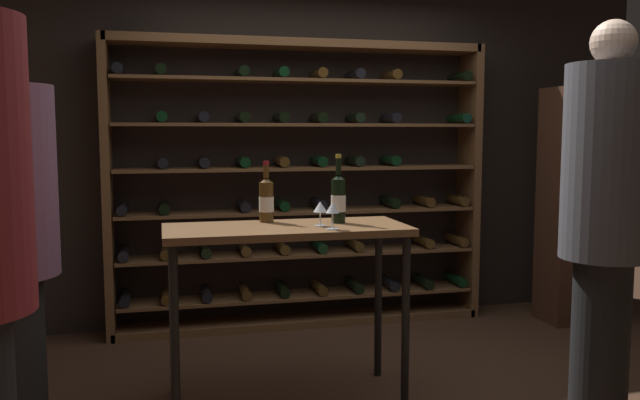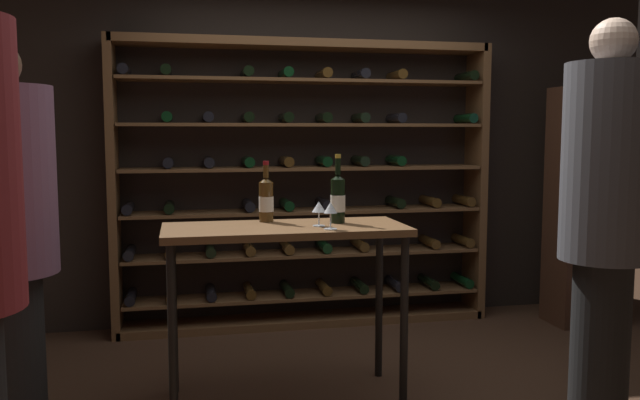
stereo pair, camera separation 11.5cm
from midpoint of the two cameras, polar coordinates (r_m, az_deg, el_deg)
ground_plane at (r=3.89m, az=5.03°, el=-16.46°), size 9.28×9.28×0.00m
back_wall at (r=5.19m, az=-0.13°, el=4.57°), size 5.69×0.10×2.72m
wine_rack at (r=4.98m, az=-0.72°, el=1.11°), size 2.86×0.32×2.16m
tasting_table at (r=3.58m, az=-2.12°, el=-4.11°), size 1.31×0.56×0.97m
person_host_in_suit at (r=3.44m, az=24.49°, el=-0.70°), size 0.43×0.43×2.01m
person_guest_blue_shirt at (r=3.39m, az=-24.83°, el=-2.04°), size 0.47×0.47×1.90m
display_cabinet at (r=5.44m, az=22.34°, el=-0.56°), size 0.44×0.36×1.82m
wine_bottle_green_slim at (r=3.66m, az=2.46°, el=0.14°), size 0.08×0.08×0.39m
wine_bottle_gold_foil at (r=3.72m, az=-3.82°, el=0.04°), size 0.08×0.08×0.34m
wine_glass_stemmed_right at (r=3.53m, az=0.83°, el=-0.72°), size 0.08×0.08×0.13m
wine_glass_stemmed_left at (r=3.42m, az=1.88°, el=-0.82°), size 0.07×0.07×0.14m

